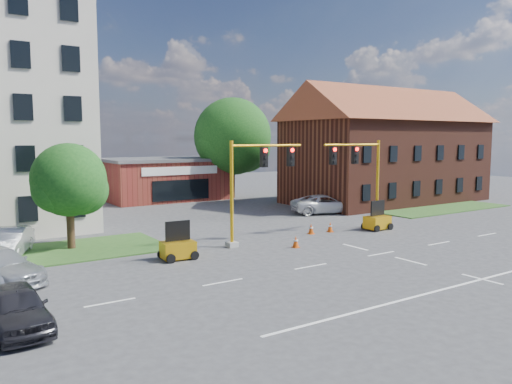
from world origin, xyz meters
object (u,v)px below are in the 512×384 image
at_px(trailer_east, 377,221).
at_px(pickup_white, 325,204).
at_px(sedan_dark, 16,308).
at_px(signal_mast_east, 361,173).
at_px(trailer_west, 178,248).
at_px(signal_mast_west, 255,179).

bearing_deg(trailer_east, pickup_white, 72.44).
bearing_deg(trailer_east, sedan_dark, -168.14).
height_order(signal_mast_east, trailer_east, signal_mast_east).
distance_m(trailer_west, pickup_white, 19.07).
bearing_deg(trailer_west, signal_mast_west, 15.44).
height_order(signal_mast_west, signal_mast_east, same).
bearing_deg(signal_mast_west, signal_mast_east, 0.00).
bearing_deg(trailer_west, signal_mast_east, 9.14).
relative_size(signal_mast_east, pickup_white, 1.10).
relative_size(pickup_white, sedan_dark, 1.28).
xyz_separation_m(trailer_east, pickup_white, (2.03, 7.87, 0.17)).
distance_m(signal_mast_west, sedan_dark, 16.04).
xyz_separation_m(signal_mast_east, trailer_west, (-14.24, -1.01, -3.31)).
distance_m(signal_mast_east, trailer_east, 3.52).
bearing_deg(signal_mast_east, sedan_dark, -162.82).
distance_m(signal_mast_west, trailer_east, 10.25).
bearing_deg(signal_mast_east, trailer_west, -175.94).
xyz_separation_m(trailer_west, sedan_dark, (-8.53, -6.03, 0.14)).
relative_size(trailer_west, sedan_dark, 0.44).
bearing_deg(signal_mast_east, signal_mast_west, 180.00).
bearing_deg(pickup_white, signal_mast_east, 174.95).
relative_size(signal_mast_west, sedan_dark, 1.41).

